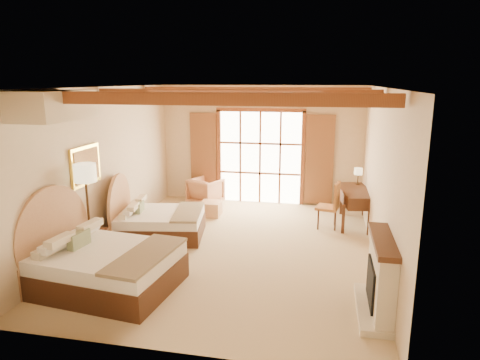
% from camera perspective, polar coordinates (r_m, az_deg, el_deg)
% --- Properties ---
extents(floor, '(7.00, 7.00, 0.00)m').
position_cam_1_polar(floor, '(8.81, -0.86, -9.03)').
color(floor, tan).
rests_on(floor, ground).
extents(wall_back, '(5.50, 0.00, 5.50)m').
position_cam_1_polar(wall_back, '(11.73, 2.75, 4.69)').
color(wall_back, beige).
rests_on(wall_back, ground).
extents(wall_left, '(0.00, 7.00, 7.00)m').
position_cam_1_polar(wall_left, '(9.31, -17.68, 1.84)').
color(wall_left, beige).
rests_on(wall_left, ground).
extents(wall_right, '(0.00, 7.00, 7.00)m').
position_cam_1_polar(wall_right, '(8.22, 18.19, 0.35)').
color(wall_right, beige).
rests_on(wall_right, ground).
extents(ceiling, '(7.00, 7.00, 0.00)m').
position_cam_1_polar(ceiling, '(8.16, -0.94, 12.26)').
color(ceiling, '#AF753E').
rests_on(ceiling, ground).
extents(ceiling_beams, '(5.39, 4.60, 0.18)m').
position_cam_1_polar(ceiling_beams, '(8.16, -0.94, 11.42)').
color(ceiling_beams, brown).
rests_on(ceiling_beams, ceiling).
extents(french_doors, '(3.95, 0.08, 2.60)m').
position_cam_1_polar(french_doors, '(11.73, 2.69, 2.95)').
color(french_doors, white).
rests_on(french_doors, ground).
extents(fireplace, '(0.46, 1.40, 1.16)m').
position_cam_1_polar(fireplace, '(6.66, 18.11, -12.58)').
color(fireplace, beige).
rests_on(fireplace, ground).
extents(painting, '(0.06, 0.95, 0.75)m').
position_cam_1_polar(painting, '(8.62, -19.86, 1.83)').
color(painting, gold).
rests_on(painting, wall_left).
extents(canopy_valance, '(0.70, 1.40, 0.45)m').
position_cam_1_polar(canopy_valance, '(7.28, -23.63, 9.09)').
color(canopy_valance, beige).
rests_on(canopy_valance, ceiling).
extents(bed_near, '(2.35, 1.87, 1.43)m').
position_cam_1_polar(bed_near, '(7.48, -18.45, -10.36)').
color(bed_near, '#432418').
rests_on(bed_near, floor).
extents(bed_far, '(2.06, 1.68, 1.21)m').
position_cam_1_polar(bed_far, '(9.52, -11.40, -5.23)').
color(bed_far, '#432418').
rests_on(bed_far, floor).
extents(nightstand, '(0.52, 0.52, 0.54)m').
position_cam_1_polar(nightstand, '(8.69, -18.89, -8.17)').
color(nightstand, '#432418').
rests_on(nightstand, floor).
extents(floor_lamp, '(0.39, 0.39, 1.86)m').
position_cam_1_polar(floor_lamp, '(8.24, -19.90, 0.14)').
color(floor_lamp, '#352415').
rests_on(floor_lamp, floor).
extents(armchair, '(1.02, 1.03, 0.72)m').
position_cam_1_polar(armchair, '(11.73, -4.61, -1.52)').
color(armchair, '#B0724D').
rests_on(armchair, floor).
extents(ottoman, '(0.50, 0.50, 0.36)m').
position_cam_1_polar(ottoman, '(10.79, -3.91, -3.83)').
color(ottoman, tan).
rests_on(ottoman, floor).
extents(desk, '(0.92, 1.63, 0.83)m').
position_cam_1_polar(desk, '(10.44, 15.02, -3.32)').
color(desk, '#432418').
rests_on(desk, floor).
extents(desk_chair, '(0.57, 0.56, 1.08)m').
position_cam_1_polar(desk_chair, '(10.07, 11.66, -4.39)').
color(desk_chair, '#B07133').
rests_on(desk_chair, floor).
extents(desk_lamp, '(0.20, 0.20, 0.40)m').
position_cam_1_polar(desk_lamp, '(10.85, 15.50, 1.04)').
color(desk_lamp, '#352415').
rests_on(desk_lamp, desk).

